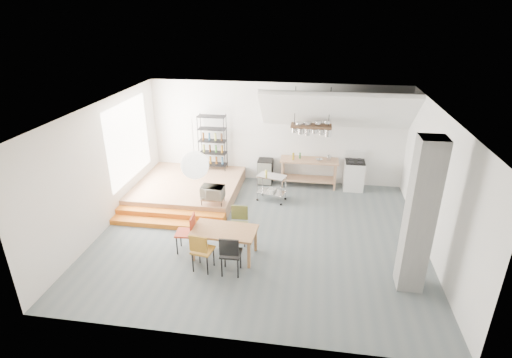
% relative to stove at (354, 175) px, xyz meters
% --- Properties ---
extents(floor, '(8.00, 8.00, 0.00)m').
position_rel_stove_xyz_m(floor, '(-2.50, -3.16, -0.48)').
color(floor, '#576165').
rests_on(floor, ground).
extents(wall_back, '(8.00, 0.04, 3.20)m').
position_rel_stove_xyz_m(wall_back, '(-2.50, 0.34, 1.12)').
color(wall_back, silver).
rests_on(wall_back, ground).
extents(wall_left, '(0.04, 7.00, 3.20)m').
position_rel_stove_xyz_m(wall_left, '(-6.50, -3.16, 1.12)').
color(wall_left, silver).
rests_on(wall_left, ground).
extents(wall_right, '(0.04, 7.00, 3.20)m').
position_rel_stove_xyz_m(wall_right, '(1.50, -3.16, 1.12)').
color(wall_right, silver).
rests_on(wall_right, ground).
extents(ceiling, '(8.00, 7.00, 0.02)m').
position_rel_stove_xyz_m(ceiling, '(-2.50, -3.16, 2.72)').
color(ceiling, white).
rests_on(ceiling, wall_back).
extents(slope_ceiling, '(4.40, 1.44, 1.32)m').
position_rel_stove_xyz_m(slope_ceiling, '(-0.70, -0.26, 2.07)').
color(slope_ceiling, white).
rests_on(slope_ceiling, wall_back).
extents(window_pane, '(0.02, 2.50, 2.20)m').
position_rel_stove_xyz_m(window_pane, '(-6.48, -1.66, 1.32)').
color(window_pane, white).
rests_on(window_pane, wall_left).
extents(platform, '(3.00, 3.00, 0.40)m').
position_rel_stove_xyz_m(platform, '(-5.00, -1.16, -0.28)').
color(platform, '#A77653').
rests_on(platform, ground).
extents(step_lower, '(3.00, 0.35, 0.13)m').
position_rel_stove_xyz_m(step_lower, '(-5.00, -3.11, -0.41)').
color(step_lower, orange).
rests_on(step_lower, ground).
extents(step_upper, '(3.00, 0.35, 0.27)m').
position_rel_stove_xyz_m(step_upper, '(-5.00, -2.76, -0.35)').
color(step_upper, orange).
rests_on(step_upper, ground).
extents(concrete_column, '(0.50, 0.50, 3.20)m').
position_rel_stove_xyz_m(concrete_column, '(0.80, -4.66, 1.12)').
color(concrete_column, gray).
rests_on(concrete_column, ground).
extents(kitchen_counter, '(1.80, 0.60, 0.91)m').
position_rel_stove_xyz_m(kitchen_counter, '(-1.40, -0.01, 0.15)').
color(kitchen_counter, '#A77653').
rests_on(kitchen_counter, ground).
extents(stove, '(0.60, 0.60, 1.18)m').
position_rel_stove_xyz_m(stove, '(0.00, 0.00, 0.00)').
color(stove, white).
rests_on(stove, ground).
extents(pot_rack, '(1.20, 0.50, 1.43)m').
position_rel_stove_xyz_m(pot_rack, '(-1.37, -0.23, 1.50)').
color(pot_rack, '#432B1B').
rests_on(pot_rack, ceiling).
extents(wire_shelving, '(0.88, 0.38, 1.80)m').
position_rel_stove_xyz_m(wire_shelving, '(-4.50, 0.04, 0.85)').
color(wire_shelving, black).
rests_on(wire_shelving, platform).
extents(microwave_shelf, '(0.60, 0.40, 0.16)m').
position_rel_stove_xyz_m(microwave_shelf, '(-3.90, -2.41, 0.07)').
color(microwave_shelf, '#A77653').
rests_on(microwave_shelf, platform).
extents(paper_lantern, '(0.60, 0.60, 0.60)m').
position_rel_stove_xyz_m(paper_lantern, '(-3.78, -4.15, 1.72)').
color(paper_lantern, white).
rests_on(paper_lantern, ceiling).
extents(dining_table, '(1.49, 0.90, 0.69)m').
position_rel_stove_xyz_m(dining_table, '(-3.18, -4.19, 0.13)').
color(dining_table, olive).
rests_on(dining_table, ground).
extents(chair_mustard, '(0.49, 0.49, 0.94)m').
position_rel_stove_xyz_m(chair_mustard, '(-3.54, -4.83, 0.08)').
color(chair_mustard, '#9F691B').
rests_on(chair_mustard, ground).
extents(chair_black, '(0.44, 0.44, 0.95)m').
position_rel_stove_xyz_m(chair_black, '(-2.90, -4.87, 0.09)').
color(chair_black, black).
rests_on(chair_black, ground).
extents(chair_olive, '(0.43, 0.43, 0.92)m').
position_rel_stove_xyz_m(chair_olive, '(-2.96, -3.54, 0.07)').
color(chair_olive, brown).
rests_on(chair_olive, ground).
extents(chair_red, '(0.46, 0.46, 0.93)m').
position_rel_stove_xyz_m(chair_red, '(-4.05, -4.13, 0.08)').
color(chair_red, '#AD3018').
rests_on(chair_red, ground).
extents(rolling_cart, '(0.89, 0.64, 0.80)m').
position_rel_stove_xyz_m(rolling_cart, '(-2.44, -1.20, 0.03)').
color(rolling_cart, silver).
rests_on(rolling_cart, ground).
extents(mini_fridge, '(0.47, 0.47, 0.80)m').
position_rel_stove_xyz_m(mini_fridge, '(-2.79, 0.04, -0.08)').
color(mini_fridge, black).
rests_on(mini_fridge, ground).
extents(microwave, '(0.62, 0.43, 0.33)m').
position_rel_stove_xyz_m(microwave, '(-3.90, -2.41, 0.25)').
color(microwave, beige).
rests_on(microwave, microwave_shelf).
extents(bowl, '(0.27, 0.27, 0.05)m').
position_rel_stove_xyz_m(bowl, '(-1.10, -0.06, 0.45)').
color(bowl, silver).
rests_on(bowl, kitchen_counter).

